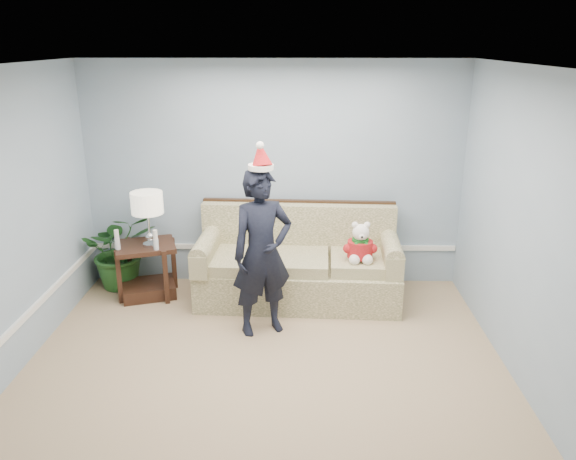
% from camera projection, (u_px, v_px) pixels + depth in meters
% --- Properties ---
extents(room_shell, '(4.54, 5.04, 2.74)m').
position_uv_depth(room_shell, '(259.00, 250.00, 4.33)').
color(room_shell, tan).
rests_on(room_shell, ground).
extents(wainscot_trim, '(4.49, 4.99, 0.06)m').
position_uv_depth(wainscot_trim, '(154.00, 291.00, 5.76)').
color(wainscot_trim, white).
rests_on(wainscot_trim, room_shell).
extents(sofa, '(2.34, 1.09, 1.08)m').
position_uv_depth(sofa, '(298.00, 266.00, 6.55)').
color(sofa, '#515729').
rests_on(sofa, room_shell).
extents(side_table, '(0.81, 0.74, 0.64)m').
position_uv_depth(side_table, '(148.00, 275.00, 6.63)').
color(side_table, '#391D15').
rests_on(side_table, room_shell).
extents(table_lamp, '(0.36, 0.36, 0.64)m').
position_uv_depth(table_lamp, '(147.00, 205.00, 6.30)').
color(table_lamp, silver).
rests_on(table_lamp, side_table).
extents(candle_pair, '(0.50, 0.06, 0.23)m').
position_uv_depth(candle_pair, '(136.00, 240.00, 6.31)').
color(candle_pair, silver).
rests_on(candle_pair, side_table).
extents(houseplant, '(1.07, 1.01, 0.95)m').
position_uv_depth(houseplant, '(120.00, 250.00, 6.81)').
color(houseplant, '#20531F').
rests_on(houseplant, room_shell).
extents(man, '(0.74, 0.63, 1.73)m').
position_uv_depth(man, '(262.00, 253.00, 5.63)').
color(man, black).
rests_on(man, room_shell).
extents(santa_hat, '(0.33, 0.35, 0.29)m').
position_uv_depth(santa_hat, '(261.00, 156.00, 5.33)').
color(santa_hat, white).
rests_on(santa_hat, man).
extents(teddy_bear, '(0.28, 0.32, 0.46)m').
position_uv_depth(teddy_bear, '(360.00, 247.00, 6.18)').
color(teddy_bear, white).
rests_on(teddy_bear, sofa).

